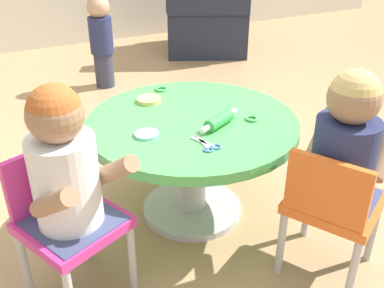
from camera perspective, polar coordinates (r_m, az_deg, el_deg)
name	(u,v)px	position (r m, az deg, el deg)	size (l,w,h in m)	color
ground_plane	(192,210)	(2.04, 0.00, -8.56)	(10.00, 10.00, 0.00)	tan
craft_table	(192,143)	(1.85, 0.00, 0.08)	(0.87, 0.87, 0.46)	silver
child_chair_left	(66,218)	(1.55, -15.91, -9.22)	(0.39, 0.39, 0.54)	#B7B7BC
seated_child_left	(64,164)	(1.40, -16.17, -2.55)	(0.38, 0.42, 0.51)	#3F4772
child_chair_right	(332,205)	(1.63, 17.56, -7.54)	(0.41, 0.41, 0.54)	#B7B7BC
seated_child_right	(346,144)	(1.55, 19.24, 0.04)	(0.43, 0.40, 0.51)	#3F4772
armchair_dark	(207,18)	(4.20, 1.88, 15.93)	(0.94, 0.95, 0.85)	#232838
toddler_standing	(101,39)	(3.37, -11.62, 13.09)	(0.17, 0.17, 0.67)	#33384C
rolling_pin	(219,120)	(1.73, 3.51, 3.04)	(0.22, 0.12, 0.05)	green
craft_scissors	(208,145)	(1.59, 2.06, -0.18)	(0.08, 0.14, 0.01)	silver
playdough_blob_0	(147,134)	(1.67, -5.88, 1.27)	(0.09, 0.09, 0.01)	#8CCCF2
playdough_blob_1	(149,100)	(1.97, -5.59, 5.69)	(0.11, 0.11, 0.02)	#F2CC72
cookie_cutter_0	(252,119)	(1.80, 7.69, 3.26)	(0.05, 0.05, 0.01)	#4CB259
cookie_cutter_1	(161,89)	(2.09, -4.00, 7.07)	(0.06, 0.06, 0.01)	#4CB259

